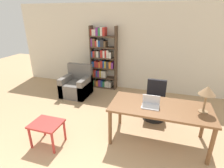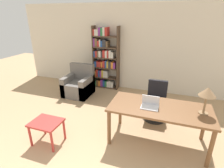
{
  "view_description": "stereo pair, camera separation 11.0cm",
  "coord_description": "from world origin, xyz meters",
  "px_view_note": "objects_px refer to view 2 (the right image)",
  "views": [
    {
      "loc": [
        1.06,
        -0.95,
        2.35
      ],
      "look_at": [
        0.07,
        2.23,
        1.02
      ],
      "focal_mm": 28.0,
      "sensor_mm": 36.0,
      "label": 1
    },
    {
      "loc": [
        1.16,
        -0.91,
        2.35
      ],
      "look_at": [
        0.07,
        2.23,
        1.02
      ],
      "focal_mm": 28.0,
      "sensor_mm": 36.0,
      "label": 2
    }
  ],
  "objects_px": {
    "table_lamp": "(208,93)",
    "bookshelf": "(105,60)",
    "side_table_blue": "(46,125)",
    "armchair": "(79,85)",
    "office_chair": "(156,103)",
    "laptop": "(150,105)",
    "desk": "(159,111)"
  },
  "relations": [
    {
      "from": "office_chair",
      "to": "armchair",
      "type": "distance_m",
      "value": 2.48
    },
    {
      "from": "laptop",
      "to": "bookshelf",
      "type": "distance_m",
      "value": 2.99
    },
    {
      "from": "table_lamp",
      "to": "bookshelf",
      "type": "relative_size",
      "value": 0.24
    },
    {
      "from": "desk",
      "to": "armchair",
      "type": "xyz_separation_m",
      "value": [
        -2.54,
        1.47,
        -0.38
      ]
    },
    {
      "from": "laptop",
      "to": "side_table_blue",
      "type": "bearing_deg",
      "value": -159.89
    },
    {
      "from": "office_chair",
      "to": "side_table_blue",
      "type": "height_order",
      "value": "office_chair"
    },
    {
      "from": "table_lamp",
      "to": "office_chair",
      "type": "distance_m",
      "value": 1.43
    },
    {
      "from": "laptop",
      "to": "office_chair",
      "type": "height_order",
      "value": "laptop"
    },
    {
      "from": "laptop",
      "to": "office_chair",
      "type": "bearing_deg",
      "value": 87.42
    },
    {
      "from": "laptop",
      "to": "side_table_blue",
      "type": "distance_m",
      "value": 1.99
    },
    {
      "from": "side_table_blue",
      "to": "bookshelf",
      "type": "relative_size",
      "value": 0.28
    },
    {
      "from": "office_chair",
      "to": "bookshelf",
      "type": "bearing_deg",
      "value": 142.64
    },
    {
      "from": "laptop",
      "to": "armchair",
      "type": "relative_size",
      "value": 0.34
    },
    {
      "from": "laptop",
      "to": "office_chair",
      "type": "xyz_separation_m",
      "value": [
        0.04,
        0.94,
        -0.42
      ]
    },
    {
      "from": "laptop",
      "to": "side_table_blue",
      "type": "relative_size",
      "value": 0.56
    },
    {
      "from": "desk",
      "to": "office_chair",
      "type": "relative_size",
      "value": 2.0
    },
    {
      "from": "office_chair",
      "to": "bookshelf",
      "type": "relative_size",
      "value": 0.45
    },
    {
      "from": "office_chair",
      "to": "armchair",
      "type": "relative_size",
      "value": 0.99
    },
    {
      "from": "table_lamp",
      "to": "armchair",
      "type": "relative_size",
      "value": 0.52
    },
    {
      "from": "desk",
      "to": "laptop",
      "type": "xyz_separation_m",
      "value": [
        -0.17,
        -0.06,
        0.14
      ]
    },
    {
      "from": "armchair",
      "to": "laptop",
      "type": "bearing_deg",
      "value": -32.8
    },
    {
      "from": "laptop",
      "to": "armchair",
      "type": "xyz_separation_m",
      "value": [
        -2.36,
        1.52,
        -0.52
      ]
    },
    {
      "from": "table_lamp",
      "to": "office_chair",
      "type": "relative_size",
      "value": 0.53
    },
    {
      "from": "side_table_blue",
      "to": "table_lamp",
      "type": "bearing_deg",
      "value": 15.36
    },
    {
      "from": "laptop",
      "to": "desk",
      "type": "bearing_deg",
      "value": 18.53
    },
    {
      "from": "side_table_blue",
      "to": "office_chair",
      "type": "bearing_deg",
      "value": 40.79
    },
    {
      "from": "side_table_blue",
      "to": "armchair",
      "type": "bearing_deg",
      "value": 103.85
    },
    {
      "from": "table_lamp",
      "to": "armchair",
      "type": "height_order",
      "value": "table_lamp"
    },
    {
      "from": "table_lamp",
      "to": "bookshelf",
      "type": "xyz_separation_m",
      "value": [
        -2.72,
        2.29,
        -0.21
      ]
    },
    {
      "from": "laptop",
      "to": "bookshelf",
      "type": "xyz_separation_m",
      "value": [
        -1.82,
        2.36,
        0.13
      ]
    },
    {
      "from": "desk",
      "to": "table_lamp",
      "type": "distance_m",
      "value": 0.87
    },
    {
      "from": "table_lamp",
      "to": "office_chair",
      "type": "bearing_deg",
      "value": 134.66
    }
  ]
}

